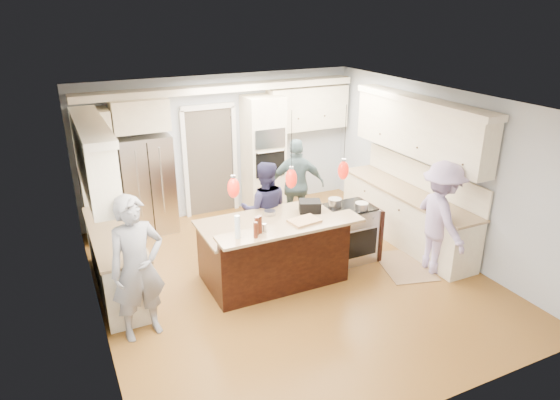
# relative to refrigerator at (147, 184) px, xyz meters

# --- Properties ---
(ground_plane) EXTENTS (6.00, 6.00, 0.00)m
(ground_plane) POSITION_rel_refrigerator_xyz_m (1.55, -2.64, -0.90)
(ground_plane) COLOR olive
(ground_plane) RESTS_ON ground
(room_shell) EXTENTS (5.54, 6.04, 2.72)m
(room_shell) POSITION_rel_refrigerator_xyz_m (1.55, -2.64, 0.92)
(room_shell) COLOR #B2BCC6
(room_shell) RESTS_ON ground
(refrigerator) EXTENTS (0.90, 0.70, 1.80)m
(refrigerator) POSITION_rel_refrigerator_xyz_m (0.00, 0.00, 0.00)
(refrigerator) COLOR #B7B7BC
(refrigerator) RESTS_ON ground
(oven_column) EXTENTS (0.72, 0.69, 2.30)m
(oven_column) POSITION_rel_refrigerator_xyz_m (2.30, 0.03, 0.25)
(oven_column) COLOR #F4ECC6
(oven_column) RESTS_ON ground
(back_upper_cabinets) EXTENTS (5.30, 0.61, 2.54)m
(back_upper_cabinets) POSITION_rel_refrigerator_xyz_m (0.80, 0.12, 0.77)
(back_upper_cabinets) COLOR #F4ECC6
(back_upper_cabinets) RESTS_ON ground
(right_counter_run) EXTENTS (0.64, 3.10, 2.51)m
(right_counter_run) POSITION_rel_refrigerator_xyz_m (3.99, -2.34, 0.16)
(right_counter_run) COLOR #F4ECC6
(right_counter_run) RESTS_ON ground
(left_cabinets) EXTENTS (0.64, 2.30, 2.51)m
(left_cabinets) POSITION_rel_refrigerator_xyz_m (-0.89, -1.84, 0.16)
(left_cabinets) COLOR #F4ECC6
(left_cabinets) RESTS_ON ground
(kitchen_island) EXTENTS (2.10, 1.46, 1.12)m
(kitchen_island) POSITION_rel_refrigerator_xyz_m (1.30, -2.57, -0.41)
(kitchen_island) COLOR black
(kitchen_island) RESTS_ON ground
(island_range) EXTENTS (0.82, 0.71, 0.92)m
(island_range) POSITION_rel_refrigerator_xyz_m (2.71, -2.49, -0.44)
(island_range) COLOR #B7B7BC
(island_range) RESTS_ON ground
(pendant_lights) EXTENTS (1.75, 0.15, 1.03)m
(pendant_lights) POSITION_rel_refrigerator_xyz_m (1.30, -3.15, 0.90)
(pendant_lights) COLOR black
(pendant_lights) RESTS_ON ground
(person_bar_end) EXTENTS (0.75, 0.56, 1.88)m
(person_bar_end) POSITION_rel_refrigerator_xyz_m (-0.75, -3.09, 0.04)
(person_bar_end) COLOR slate
(person_bar_end) RESTS_ON ground
(person_far_left) EXTENTS (0.95, 0.84, 1.62)m
(person_far_left) POSITION_rel_refrigerator_xyz_m (1.52, -1.79, -0.09)
(person_far_left) COLOR #2A2950
(person_far_left) RESTS_ON ground
(person_far_right) EXTENTS (1.08, 0.74, 1.70)m
(person_far_right) POSITION_rel_refrigerator_xyz_m (2.47, -1.08, -0.05)
(person_far_right) COLOR slate
(person_far_right) RESTS_ON ground
(person_range_side) EXTENTS (0.86, 1.25, 1.78)m
(person_range_side) POSITION_rel_refrigerator_xyz_m (3.71, -3.43, -0.01)
(person_range_side) COLOR #AA95C8
(person_range_side) RESTS_ON ground
(floor_rug) EXTENTS (0.98, 1.21, 0.01)m
(floor_rug) POSITION_rel_refrigerator_xyz_m (3.36, -3.14, -0.89)
(floor_rug) COLOR #997A53
(floor_rug) RESTS_ON ground
(water_bottle) EXTENTS (0.08, 0.08, 0.31)m
(water_bottle) POSITION_rel_refrigerator_xyz_m (0.52, -3.18, 0.38)
(water_bottle) COLOR silver
(water_bottle) RESTS_ON kitchen_island
(beer_bottle_a) EXTENTS (0.07, 0.07, 0.24)m
(beer_bottle_a) POSITION_rel_refrigerator_xyz_m (0.79, -3.18, 0.34)
(beer_bottle_a) COLOR #4A1B0D
(beer_bottle_a) RESTS_ON kitchen_island
(beer_bottle_b) EXTENTS (0.07, 0.07, 0.22)m
(beer_bottle_b) POSITION_rel_refrigerator_xyz_m (0.73, -3.27, 0.33)
(beer_bottle_b) COLOR #4A1B0D
(beer_bottle_b) RESTS_ON kitchen_island
(beer_bottle_c) EXTENTS (0.07, 0.07, 0.25)m
(beer_bottle_c) POSITION_rel_refrigerator_xyz_m (0.84, -3.16, 0.34)
(beer_bottle_c) COLOR #4A1B0D
(beer_bottle_c) RESTS_ON kitchen_island
(drink_can) EXTENTS (0.07, 0.07, 0.11)m
(drink_can) POSITION_rel_refrigerator_xyz_m (0.91, -3.15, 0.27)
(drink_can) COLOR #B7B7BC
(drink_can) RESTS_ON kitchen_island
(cutting_board) EXTENTS (0.44, 0.34, 0.03)m
(cutting_board) POSITION_rel_refrigerator_xyz_m (1.53, -3.11, 0.24)
(cutting_board) COLOR tan
(cutting_board) RESTS_ON kitchen_island
(pot_large) EXTENTS (0.21, 0.21, 0.13)m
(pot_large) POSITION_rel_refrigerator_xyz_m (2.47, -2.38, 0.08)
(pot_large) COLOR #B7B7BC
(pot_large) RESTS_ON island_range
(pot_small) EXTENTS (0.21, 0.21, 0.10)m
(pot_small) POSITION_rel_refrigerator_xyz_m (2.79, -2.66, 0.07)
(pot_small) COLOR #B7B7BC
(pot_small) RESTS_ON island_range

